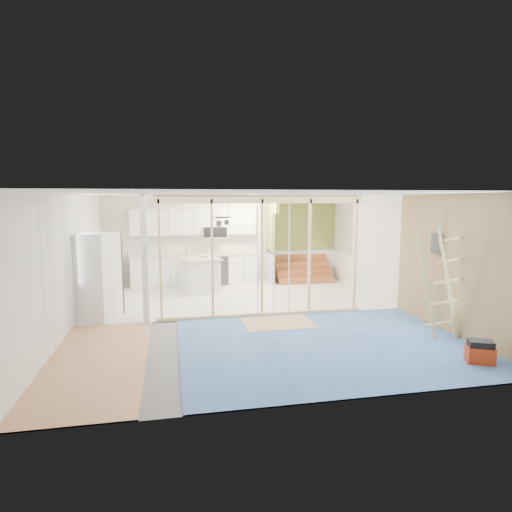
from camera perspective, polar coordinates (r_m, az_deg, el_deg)
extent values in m
cube|color=slate|center=(9.21, -1.06, -8.15)|extent=(7.00, 8.00, 0.01)
cube|color=white|center=(8.87, -1.10, 8.25)|extent=(7.00, 8.00, 0.01)
cube|color=white|center=(12.88, -4.29, 2.21)|extent=(7.00, 0.01, 2.60)
cube|color=white|center=(5.12, 7.06, -5.95)|extent=(7.00, 0.01, 2.60)
cube|color=white|center=(9.00, -23.55, -0.69)|extent=(0.01, 8.00, 2.60)
cube|color=white|center=(10.17, 18.71, 0.42)|extent=(0.01, 8.00, 2.60)
cube|color=silver|center=(11.12, -2.93, -5.36)|extent=(7.00, 4.00, 0.02)
cube|color=#4D7CBB|center=(7.62, 9.32, -11.56)|extent=(5.00, 4.00, 0.02)
cube|color=tan|center=(7.26, -20.41, -12.94)|extent=(1.50, 4.00, 0.02)
cube|color=tan|center=(8.74, 2.93, -8.89)|extent=(1.40, 1.00, 0.01)
cube|color=beige|center=(8.92, 0.82, 7.60)|extent=(4.40, 0.09, 0.18)
cube|color=beige|center=(9.25, 0.79, -7.75)|extent=(4.40, 0.09, 0.06)
cube|color=silver|center=(8.82, -14.63, -0.46)|extent=(0.12, 0.14, 2.60)
cube|color=beige|center=(8.80, -12.68, -0.41)|extent=(0.04, 0.09, 2.40)
cube|color=beige|center=(8.84, -5.86, -0.24)|extent=(0.04, 0.09, 2.40)
cube|color=beige|center=(9.00, 0.80, -0.06)|extent=(0.05, 0.09, 2.40)
cube|color=beige|center=(9.28, 7.15, 0.11)|extent=(0.04, 0.09, 2.40)
cube|color=beige|center=(9.67, 13.06, 0.27)|extent=(0.04, 0.09, 2.40)
cylinder|color=silver|center=(8.96, 0.22, -0.61)|extent=(0.02, 0.02, 2.35)
cylinder|color=silver|center=(9.18, 4.44, -0.44)|extent=(0.02, 0.02, 2.35)
cylinder|color=silver|center=(9.07, 2.34, -0.52)|extent=(0.02, 0.02, 2.35)
cube|color=white|center=(12.61, -8.14, -1.90)|extent=(3.60, 0.60, 0.88)
cube|color=beige|center=(12.54, -8.18, 0.20)|extent=(3.66, 0.64, 0.05)
cube|color=white|center=(11.62, -19.23, -3.05)|extent=(0.60, 1.60, 0.88)
cube|color=beige|center=(11.54, -19.33, -0.78)|extent=(0.64, 1.64, 0.05)
cube|color=white|center=(12.58, -8.30, 4.54)|extent=(3.60, 0.34, 0.75)
cube|color=white|center=(12.60, -5.53, 3.23)|extent=(0.72, 0.38, 0.36)
cube|color=black|center=(12.41, -5.44, 3.16)|extent=(0.68, 0.02, 0.30)
cube|color=olive|center=(12.63, 1.82, 4.40)|extent=(0.10, 0.90, 1.60)
cube|color=silver|center=(12.77, 1.80, -1.66)|extent=(0.10, 0.90, 0.90)
cube|color=olive|center=(11.93, 2.61, 6.86)|extent=(0.10, 0.50, 0.50)
cube|color=olive|center=(13.33, 6.03, 4.31)|extent=(2.20, 0.04, 1.60)
cube|color=silver|center=(13.46, 5.95, -1.22)|extent=(2.20, 0.04, 0.90)
cube|color=#96522B|center=(12.78, 6.75, -3.29)|extent=(1.70, 0.26, 0.20)
cube|color=#96522B|center=(12.99, 6.40, -2.22)|extent=(1.70, 0.26, 0.20)
cube|color=#96522B|center=(13.20, 6.07, -1.17)|extent=(1.70, 0.26, 0.20)
cube|color=#96522B|center=(13.42, 5.75, -0.17)|extent=(1.70, 0.26, 0.20)
torus|color=black|center=(10.71, -4.51, 5.16)|extent=(0.52, 0.52, 0.02)
cylinder|color=black|center=(10.68, -5.33, 6.49)|extent=(0.01, 0.01, 0.50)
cylinder|color=black|center=(10.72, -3.73, 6.51)|extent=(0.01, 0.01, 0.50)
cylinder|color=#333337|center=(10.60, -4.98, 4.32)|extent=(0.14, 0.14, 0.14)
cylinder|color=#333337|center=(10.83, -3.94, 4.50)|extent=(0.12, 0.12, 0.12)
cube|color=#A07B57|center=(8.51, 25.34, -1.23)|extent=(0.02, 4.00, 2.60)
cube|color=#333337|center=(8.92, 22.92, 1.54)|extent=(0.04, 0.30, 0.40)
cylinder|color=#FFEABF|center=(12.10, 2.91, 7.77)|extent=(0.32, 0.32, 0.08)
cube|color=white|center=(9.43, -20.65, -2.63)|extent=(1.01, 1.00, 1.81)
cube|color=#333337|center=(9.38, -18.35, -2.58)|extent=(0.30, 0.68, 1.77)
cube|color=white|center=(11.63, -7.47, -2.71)|extent=(1.06, 1.06, 0.87)
cube|color=beige|center=(11.56, -7.51, -0.38)|extent=(1.18, 1.18, 0.05)
imported|color=silver|center=(11.67, -6.86, -0.01)|extent=(0.30, 0.30, 0.06)
imported|color=silver|center=(12.46, -8.95, 0.87)|extent=(0.13, 0.13, 0.27)
imported|color=silver|center=(12.48, -6.40, 0.72)|extent=(0.11, 0.11, 0.18)
cube|color=#97270E|center=(7.51, 27.69, -11.62)|extent=(0.47, 0.42, 0.27)
cube|color=black|center=(7.46, 27.78, -10.29)|extent=(0.42, 0.37, 0.10)
cube|color=tan|center=(8.11, 21.69, -3.45)|extent=(0.46, 0.21, 2.00)
cube|color=tan|center=(8.36, 24.22, -3.27)|extent=(0.46, 0.21, 2.00)
cube|color=tan|center=(8.43, 23.04, -8.30)|extent=(0.46, 0.21, 0.13)
cube|color=tan|center=(8.39, 23.63, -5.71)|extent=(0.46, 0.21, 0.13)
cube|color=tan|center=(8.36, 24.21, -3.09)|extent=(0.46, 0.21, 0.13)
cube|color=tan|center=(8.34, 24.80, -0.45)|extent=(0.46, 0.21, 0.13)
cube|color=tan|center=(8.35, 25.39, 2.18)|extent=(0.46, 0.21, 0.13)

